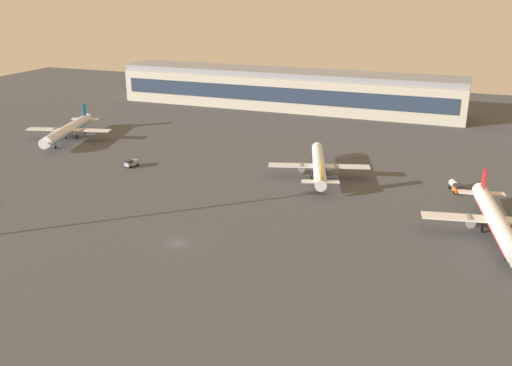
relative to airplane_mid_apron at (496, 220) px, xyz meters
The scene contains 7 objects.
ground_plane 68.22m from the airplane_mid_apron, 156.13° to the right, with size 416.00×416.00×0.00m, color #424449.
terminal_building 140.90m from the airplane_mid_apron, 126.63° to the left, with size 149.77×22.40×16.40m.
airplane_mid_apron is the anchor object (origin of this frame).
airplane_terminal_side 52.40m from the airplane_mid_apron, 151.11° to the left, with size 28.07×35.72×9.35m.
airplane_near_gate 141.78m from the airplane_mid_apron, 166.40° to the left, with size 29.49×37.57×9.79m.
cargo_loader 101.55m from the airplane_mid_apron, behind, with size 3.06×4.53×2.25m.
fuel_truck 28.49m from the airplane_mid_apron, 108.46° to the left, with size 4.44×6.62×2.35m.
Camera 1 is at (54.79, -96.00, 51.57)m, focal length 40.09 mm.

